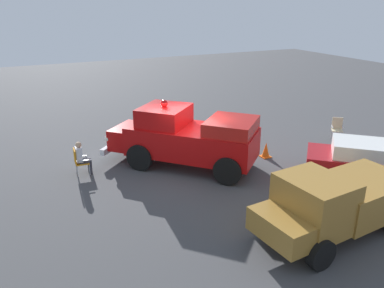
{
  "coord_description": "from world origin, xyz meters",
  "views": [
    {
      "loc": [
        12.62,
        -5.89,
        6.16
      ],
      "look_at": [
        -0.05,
        0.18,
        0.95
      ],
      "focal_mm": 36.21,
      "sensor_mm": 36.0,
      "label": 1
    }
  ],
  "objects": [
    {
      "name": "spectator_seated",
      "position": [
        -1.2,
        -3.82,
        0.7
      ],
      "size": [
        0.41,
        0.56,
        1.29
      ],
      "color": "#383842",
      "rests_on": "ground"
    },
    {
      "name": "traffic_cone",
      "position": [
        0.39,
        3.39,
        0.31
      ],
      "size": [
        0.4,
        0.4,
        0.64
      ],
      "color": "orange",
      "rests_on": "ground"
    },
    {
      "name": "lawn_chair_spare",
      "position": [
        -0.05,
        7.76,
        0.59
      ],
      "size": [
        0.69,
        0.69,
        1.02
      ],
      "color": "#B7BABF",
      "rests_on": "ground"
    },
    {
      "name": "classic_hot_rod",
      "position": [
        3.85,
        5.36,
        0.75
      ],
      "size": [
        4.32,
        4.46,
        1.46
      ],
      "color": "black",
      "rests_on": "ground"
    },
    {
      "name": "vintage_fire_truck",
      "position": [
        -0.22,
        0.02,
        1.2
      ],
      "size": [
        5.83,
        5.65,
        2.59
      ],
      "color": "black",
      "rests_on": "ground"
    },
    {
      "name": "parked_pickup",
      "position": [
        5.88,
        1.71,
        0.99
      ],
      "size": [
        2.38,
        4.94,
        1.9
      ],
      "color": "black",
      "rests_on": "ground"
    },
    {
      "name": "lawn_chair_by_car",
      "position": [
        -3.15,
        1.03,
        0.59
      ],
      "size": [
        0.67,
        0.67,
        1.02
      ],
      "color": "#B7BABF",
      "rests_on": "ground"
    },
    {
      "name": "ground_plane",
      "position": [
        0.0,
        0.0,
        0.0
      ],
      "size": [
        60.0,
        60.0,
        0.0
      ],
      "primitive_type": "plane",
      "color": "#424244"
    },
    {
      "name": "lawn_chair_near_truck",
      "position": [
        -1.21,
        -3.95,
        0.59
      ],
      "size": [
        0.54,
        0.53,
        1.02
      ],
      "color": "#B7BABF",
      "rests_on": "ground"
    }
  ]
}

